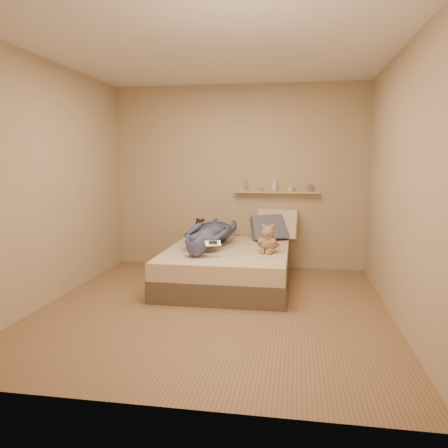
% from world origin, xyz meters
% --- Properties ---
extents(room, '(3.80, 3.80, 3.80)m').
position_xyz_m(room, '(0.00, 0.00, 1.30)').
color(room, olive).
rests_on(room, ground).
extents(bed, '(1.50, 1.90, 0.45)m').
position_xyz_m(bed, '(0.00, 0.93, 0.22)').
color(bed, brown).
rests_on(bed, floor).
extents(game_console, '(0.19, 0.13, 0.06)m').
position_xyz_m(game_console, '(-0.09, 0.42, 0.61)').
color(game_console, silver).
rests_on(game_console, bed).
extents(teddy_bear, '(0.28, 0.28, 0.35)m').
position_xyz_m(teddy_bear, '(0.51, 0.79, 0.59)').
color(teddy_bear, '#9A7C54').
rests_on(teddy_bear, bed).
extents(dark_plush, '(0.20, 0.20, 0.31)m').
position_xyz_m(dark_plush, '(-0.45, 1.40, 0.58)').
color(dark_plush, black).
rests_on(dark_plush, bed).
extents(pillow_cream, '(0.58, 0.34, 0.43)m').
position_xyz_m(pillow_cream, '(0.58, 1.76, 0.65)').
color(pillow_cream, beige).
rests_on(pillow_cream, bed).
extents(pillow_grey, '(0.57, 0.46, 0.37)m').
position_xyz_m(pillow_grey, '(0.48, 1.62, 0.62)').
color(pillow_grey, slate).
rests_on(pillow_grey, bed).
extents(person, '(0.65, 1.50, 0.35)m').
position_xyz_m(person, '(-0.24, 1.01, 0.62)').
color(person, '#4D5279').
rests_on(person, bed).
extents(wall_shelf, '(1.20, 0.12, 0.03)m').
position_xyz_m(wall_shelf, '(0.55, 1.84, 1.10)').
color(wall_shelf, tan).
rests_on(wall_shelf, wall_back).
extents(shelf_bottles, '(0.96, 0.10, 0.18)m').
position_xyz_m(shelf_bottles, '(0.61, 1.84, 1.18)').
color(shelf_bottles, silver).
rests_on(shelf_bottles, wall_shelf).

